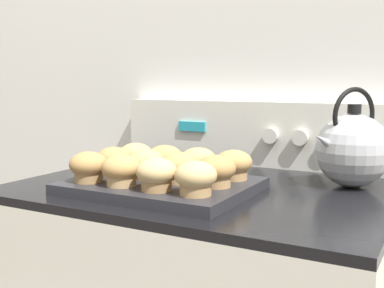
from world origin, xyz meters
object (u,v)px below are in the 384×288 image
(muffin_r2_c2, at_px, (198,162))
(muffin_r0_c1, at_px, (121,170))
(muffin_pan, at_px, (162,186))
(muffin_r2_c0, at_px, (136,156))
(muffin_r0_c2, at_px, (156,174))
(muffin_r0_c3, at_px, (196,178))
(muffin_r1_c3, at_px, (216,171))
(muffin_r2_c3, at_px, (234,165))
(tea_kettle, at_px, (352,149))
(muffin_r1_c1, at_px, (146,164))
(muffin_r2_c1, at_px, (165,159))
(muffin_r1_c0, at_px, (114,161))
(muffin_r0_c0, at_px, (88,167))
(muffin_r1_c2, at_px, (179,167))

(muffin_r2_c2, bearing_deg, muffin_r0_c1, -117.88)
(muffin_pan, distance_m, muffin_r2_c0, 0.15)
(muffin_r0_c2, height_order, muffin_r0_c3, same)
(muffin_r1_c3, bearing_deg, muffin_r2_c3, 89.29)
(muffin_r2_c3, relative_size, tea_kettle, 0.36)
(muffin_r1_c1, distance_m, tea_kettle, 0.44)
(muffin_r2_c0, xyz_separation_m, muffin_r2_c1, (0.08, 0.00, 0.00))
(muffin_r2_c0, bearing_deg, muffin_r1_c0, -91.36)
(muffin_r0_c3, bearing_deg, muffin_r2_c0, 146.92)
(muffin_r1_c0, bearing_deg, tea_kettle, 26.65)
(muffin_r2_c0, distance_m, tea_kettle, 0.49)
(muffin_r0_c0, bearing_deg, muffin_r1_c1, 44.58)
(muffin_r0_c2, height_order, muffin_r1_c0, same)
(muffin_r0_c0, xyz_separation_m, muffin_r1_c3, (0.25, 0.08, 0.00))
(muffin_r2_c3, bearing_deg, muffin_r1_c1, -153.65)
(muffin_r2_c1, xyz_separation_m, muffin_r2_c3, (0.17, 0.00, 0.00))
(muffin_r2_c0, distance_m, muffin_r2_c2, 0.17)
(muffin_r2_c2, bearing_deg, muffin_r2_c3, 2.24)
(muffin_r2_c2, relative_size, muffin_r2_c3, 1.00)
(muffin_r1_c2, bearing_deg, muffin_r1_c1, 179.20)
(muffin_r0_c2, bearing_deg, muffin_r0_c0, 179.77)
(muffin_r1_c1, height_order, muffin_r1_c2, same)
(muffin_r0_c3, relative_size, muffin_r2_c2, 1.00)
(muffin_pan, relative_size, muffin_r0_c0, 4.72)
(muffin_r0_c1, relative_size, muffin_r2_c1, 1.00)
(muffin_pan, relative_size, muffin_r0_c1, 4.72)
(muffin_r2_c0, height_order, muffin_r2_c3, same)
(muffin_r1_c2, bearing_deg, tea_kettle, 38.12)
(muffin_r0_c0, height_order, muffin_r2_c2, same)
(muffin_pan, bearing_deg, muffin_r1_c3, 0.90)
(muffin_r1_c2, xyz_separation_m, tea_kettle, (0.30, 0.23, 0.03))
(muffin_r0_c2, bearing_deg, muffin_r1_c0, 153.15)
(muffin_r1_c1, distance_m, muffin_r1_c3, 0.16)
(muffin_r0_c1, xyz_separation_m, muffin_r2_c2, (0.09, 0.16, 0.00))
(muffin_r0_c2, xyz_separation_m, tea_kettle, (0.30, 0.32, 0.03))
(muffin_r0_c3, bearing_deg, muffin_r1_c0, 161.93)
(muffin_r1_c1, height_order, tea_kettle, tea_kettle)
(muffin_pan, distance_m, muffin_r1_c0, 0.13)
(muffin_r0_c0, xyz_separation_m, tea_kettle, (0.46, 0.31, 0.03))
(muffin_r1_c3, height_order, muffin_r2_c0, same)
(muffin_r0_c1, distance_m, muffin_r0_c3, 0.17)
(muffin_r0_c2, xyz_separation_m, muffin_r2_c1, (-0.08, 0.16, 0.00))
(muffin_r1_c1, relative_size, muffin_r1_c2, 1.00)
(muffin_r2_c2, distance_m, tea_kettle, 0.33)
(muffin_pan, distance_m, muffin_r1_c2, 0.06)
(muffin_r0_c0, bearing_deg, tea_kettle, 34.29)
(tea_kettle, bearing_deg, muffin_pan, -145.35)
(muffin_r1_c0, bearing_deg, muffin_r1_c1, 0.65)
(muffin_r2_c1, bearing_deg, muffin_r1_c0, -135.66)
(muffin_r1_c1, distance_m, muffin_r2_c1, 0.08)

